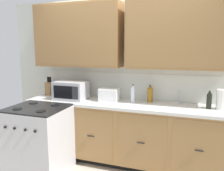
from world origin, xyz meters
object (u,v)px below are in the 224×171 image
(bottle_clear, at_px, (133,94))
(stove_range, at_px, (39,140))
(bottle_amber, at_px, (150,94))
(microwave, at_px, (71,90))
(bottle_dark, at_px, (209,100))
(toaster, at_px, (109,95))
(knife_block, at_px, (50,88))
(paper_towel_roll, at_px, (221,99))

(bottle_clear, bearing_deg, stove_range, -148.83)
(bottle_amber, height_order, bottle_clear, bottle_clear)
(microwave, distance_m, bottle_dark, 1.99)
(toaster, bearing_deg, knife_block, 173.18)
(stove_range, xyz_separation_m, bottle_amber, (1.38, 0.80, 0.58))
(microwave, bearing_deg, bottle_clear, 5.36)
(toaster, xyz_separation_m, paper_towel_roll, (1.52, 0.04, 0.03))
(microwave, relative_size, bottle_clear, 1.79)
(stove_range, xyz_separation_m, bottle_clear, (1.15, 0.69, 0.59))
(bottle_dark, bearing_deg, stove_range, -162.79)
(knife_block, height_order, bottle_clear, knife_block)
(toaster, bearing_deg, bottle_amber, 14.83)
(stove_range, height_order, paper_towel_roll, paper_towel_roll)
(toaster, bearing_deg, bottle_clear, 8.30)
(toaster, height_order, bottle_dark, bottle_dark)
(stove_range, distance_m, knife_block, 1.02)
(knife_block, xyz_separation_m, bottle_clear, (1.46, -0.08, 0.02))
(stove_range, height_order, bottle_dark, bottle_dark)
(bottle_dark, bearing_deg, bottle_clear, 178.78)
(stove_range, xyz_separation_m, knife_block, (-0.32, 0.78, 0.58))
(toaster, xyz_separation_m, bottle_dark, (1.38, 0.03, 0.02))
(paper_towel_roll, xyz_separation_m, bottle_clear, (-1.16, 0.01, 0.00))
(toaster, height_order, knife_block, knife_block)
(paper_towel_roll, height_order, bottle_amber, paper_towel_roll)
(toaster, distance_m, bottle_clear, 0.36)
(microwave, height_order, bottle_amber, microwave)
(bottle_amber, relative_size, bottle_clear, 0.93)
(microwave, distance_m, bottle_amber, 1.21)
(toaster, height_order, bottle_amber, bottle_amber)
(paper_towel_roll, bearing_deg, toaster, -178.35)
(bottle_amber, bearing_deg, toaster, -165.17)
(stove_range, xyz_separation_m, toaster, (0.79, 0.64, 0.56))
(microwave, xyz_separation_m, toaster, (0.61, 0.04, -0.04))
(paper_towel_roll, bearing_deg, bottle_clear, 179.62)
(paper_towel_roll, relative_size, bottle_dark, 1.09)
(microwave, relative_size, bottle_dark, 2.01)
(paper_towel_roll, bearing_deg, bottle_amber, 173.18)
(bottle_amber, xyz_separation_m, bottle_clear, (-0.23, -0.10, 0.01))
(microwave, relative_size, knife_block, 1.55)
(bottle_clear, bearing_deg, bottle_amber, 23.96)
(stove_range, xyz_separation_m, paper_towel_roll, (2.31, 0.69, 0.59))
(bottle_dark, bearing_deg, bottle_amber, 170.96)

